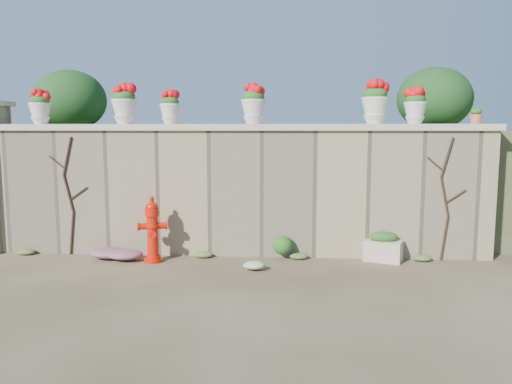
# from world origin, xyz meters

# --- Properties ---
(ground) EXTENTS (80.00, 80.00, 0.00)m
(ground) POSITION_xyz_m (0.00, 0.00, 0.00)
(ground) COLOR #483724
(ground) RESTS_ON ground
(stone_wall) EXTENTS (8.00, 0.40, 2.00)m
(stone_wall) POSITION_xyz_m (0.00, 1.80, 1.00)
(stone_wall) COLOR gray
(stone_wall) RESTS_ON ground
(wall_cap) EXTENTS (8.10, 0.52, 0.10)m
(wall_cap) POSITION_xyz_m (0.00, 1.80, 2.05)
(wall_cap) COLOR beige
(wall_cap) RESTS_ON stone_wall
(raised_fill) EXTENTS (9.00, 6.00, 2.00)m
(raised_fill) POSITION_xyz_m (0.00, 5.00, 1.00)
(raised_fill) COLOR #384C23
(raised_fill) RESTS_ON ground
(back_shrub_left) EXTENTS (1.30, 1.30, 1.10)m
(back_shrub_left) POSITION_xyz_m (-3.20, 3.00, 2.55)
(back_shrub_left) COLOR #143814
(back_shrub_left) RESTS_ON raised_fill
(back_shrub_right) EXTENTS (1.30, 1.30, 1.10)m
(back_shrub_right) POSITION_xyz_m (3.40, 3.00, 2.55)
(back_shrub_right) COLOR #143814
(back_shrub_right) RESTS_ON raised_fill
(vine_left) EXTENTS (0.60, 0.04, 1.91)m
(vine_left) POSITION_xyz_m (-2.67, 1.58, 0.99)
(vine_left) COLOR black
(vine_left) RESTS_ON ground
(vine_right) EXTENTS (0.60, 0.04, 1.91)m
(vine_right) POSITION_xyz_m (3.23, 1.58, 0.99)
(vine_right) COLOR black
(vine_right) RESTS_ON ground
(fire_hydrant) EXTENTS (0.44, 0.31, 1.01)m
(fire_hydrant) POSITION_xyz_m (-1.23, 1.21, 0.51)
(fire_hydrant) COLOR red
(fire_hydrant) RESTS_ON ground
(planter_box) EXTENTS (0.63, 0.50, 0.46)m
(planter_box) POSITION_xyz_m (2.30, 1.49, 0.21)
(planter_box) COLOR beige
(planter_box) RESTS_ON ground
(green_shrub) EXTENTS (0.53, 0.48, 0.50)m
(green_shrub) POSITION_xyz_m (0.73, 1.54, 0.25)
(green_shrub) COLOR #1E5119
(green_shrub) RESTS_ON ground
(magenta_clump) EXTENTS (0.85, 0.57, 0.23)m
(magenta_clump) POSITION_xyz_m (-1.84, 1.28, 0.11)
(magenta_clump) COLOR #B32391
(magenta_clump) RESTS_ON ground
(white_flowers) EXTENTS (0.49, 0.39, 0.18)m
(white_flowers) POSITION_xyz_m (0.25, 0.80, 0.09)
(white_flowers) COLOR white
(white_flowers) RESTS_ON ground
(urn_pot_0) EXTENTS (0.35, 0.35, 0.55)m
(urn_pot_0) POSITION_xyz_m (-3.19, 1.80, 2.37)
(urn_pot_0) COLOR beige
(urn_pot_0) RESTS_ON wall_cap
(urn_pot_1) EXTENTS (0.40, 0.40, 0.63)m
(urn_pot_1) POSITION_xyz_m (-1.80, 1.80, 2.41)
(urn_pot_1) COLOR beige
(urn_pot_1) RESTS_ON wall_cap
(urn_pot_2) EXTENTS (0.33, 0.33, 0.52)m
(urn_pot_2) POSITION_xyz_m (-1.06, 1.80, 2.35)
(urn_pot_2) COLOR beige
(urn_pot_2) RESTS_ON wall_cap
(urn_pot_3) EXTENTS (0.39, 0.39, 0.62)m
(urn_pot_3) POSITION_xyz_m (0.27, 1.80, 2.40)
(urn_pot_3) COLOR beige
(urn_pot_3) RESTS_ON wall_cap
(urn_pot_4) EXTENTS (0.42, 0.42, 0.66)m
(urn_pot_4) POSITION_xyz_m (2.16, 1.80, 2.43)
(urn_pot_4) COLOR beige
(urn_pot_4) RESTS_ON wall_cap
(urn_pot_5) EXTENTS (0.35, 0.35, 0.54)m
(urn_pot_5) POSITION_xyz_m (2.77, 1.80, 2.37)
(urn_pot_5) COLOR beige
(urn_pot_5) RESTS_ON wall_cap
(terracotta_pot) EXTENTS (0.20, 0.20, 0.24)m
(terracotta_pot) POSITION_xyz_m (3.70, 1.80, 2.21)
(terracotta_pot) COLOR #C5643C
(terracotta_pot) RESTS_ON wall_cap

